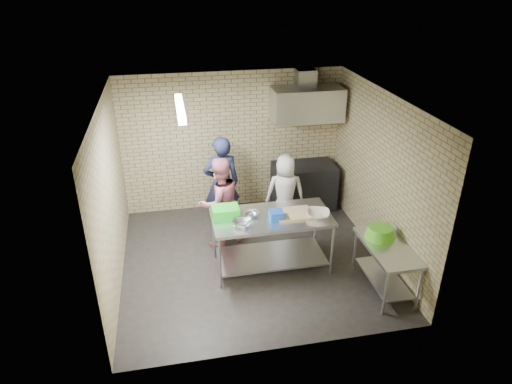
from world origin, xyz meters
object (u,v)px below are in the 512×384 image
blue_tub (276,215)px  bottle_red (306,105)px  stove (303,186)px  man_navy (222,184)px  woman_pink (220,202)px  prep_table (271,241)px  side_counter (385,267)px  bottle_green (326,105)px  green_basin (380,232)px  green_crate (225,212)px  woman_white (285,192)px

blue_tub → bottle_red: size_ratio=1.14×
stove → man_navy: 1.82m
stove → blue_tub: (-1.04, -1.97, 0.54)m
blue_tub → stove: bearing=62.2°
man_navy → woman_pink: size_ratio=1.11×
prep_table → side_counter: 1.77m
bottle_red → bottle_green: bearing=0.0°
prep_table → blue_tub: size_ratio=9.00×
green_basin → side_counter: bearing=-85.4°
stove → woman_pink: (-1.79, -1.03, 0.35)m
bottle_red → man_navy: bearing=-156.9°
prep_table → stove: (1.09, 1.87, -0.01)m
woman_pink → stove: bearing=-171.7°
stove → woman_pink: woman_pink is taller
woman_pink → bottle_red: bearing=-167.0°
man_navy → bottle_red: bearing=-161.8°
prep_table → green_crate: size_ratio=4.50×
side_counter → stove: bearing=99.3°
bottle_red → blue_tub: bearing=-116.2°
blue_tub → green_basin: bearing=-20.0°
prep_table → green_basin: bearing=-22.6°
prep_table → green_basin: size_ratio=4.02×
green_basin → woman_white: 2.06m
green_basin → man_navy: 2.91m
side_counter → green_crate: (-2.24, 1.00, 0.63)m
green_crate → woman_pink: bearing=90.6°
green_basin → man_navy: (-2.12, 2.00, 0.06)m
green_basin → stove: bearing=99.8°
green_basin → green_crate: bearing=161.2°
bottle_green → bottle_red: bearing=180.0°
side_counter → woman_white: bearing=116.2°
man_navy → woman_pink: 0.55m
side_counter → stove: 2.79m
man_navy → blue_tub: bearing=109.1°
green_basin → woman_pink: (-2.22, 1.47, -0.03)m
green_crate → woman_pink: 0.74m
prep_table → man_navy: (-0.60, 1.37, 0.43)m
blue_tub → bottle_red: (1.09, 2.21, 1.04)m
blue_tub → woman_white: 1.38m
stove → green_crate: green_crate is taller
prep_table → woman_white: 1.31m
green_crate → green_basin: size_ratio=0.89×
stove → green_basin: green_basin is taller
bottle_red → green_basin: bearing=-82.1°
prep_table → green_basin: (1.52, -0.63, 0.37)m
man_navy → stove: bearing=-168.3°
blue_tub → woman_white: bearing=69.6°
prep_table → green_crate: (-0.70, 0.12, 0.54)m
prep_table → green_crate: 0.89m
stove → bottle_green: 1.65m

